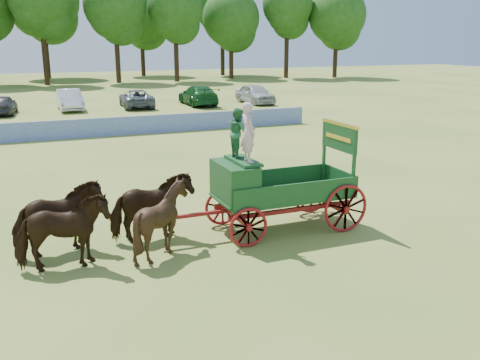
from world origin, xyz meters
name	(u,v)px	position (x,y,z in m)	size (l,w,h in m)	color
ground	(236,245)	(0.00, 0.00, 0.00)	(160.00, 160.00, 0.00)	#9E9547
horse_lead_left	(62,233)	(-4.35, 0.12, 0.92)	(1.00, 2.19, 1.85)	#321C0E
horse_lead_right	(58,219)	(-4.35, 1.22, 0.92)	(1.00, 2.19, 1.85)	#321C0E
horse_wheel_left	(162,220)	(-1.95, 0.12, 0.93)	(1.50, 1.68, 1.85)	#321C0E
horse_wheel_right	(152,208)	(-1.95, 1.22, 0.92)	(1.00, 2.19, 1.85)	#321C0E
farm_dray	(260,178)	(1.03, 0.68, 1.57)	(6.00, 2.00, 3.74)	#9E1D0F
sponsor_banner	(97,128)	(-1.00, 18.00, 0.53)	(26.00, 0.08, 1.05)	#1D3A9E
parked_cars	(13,103)	(-5.30, 30.23, 0.77)	(42.00, 7.16, 1.64)	silver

